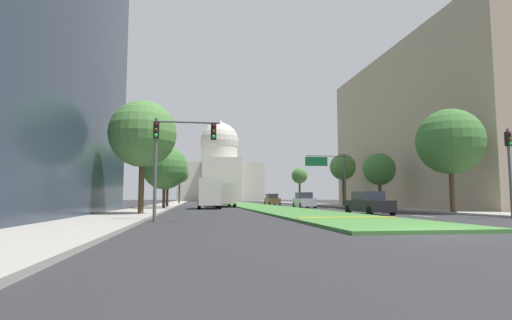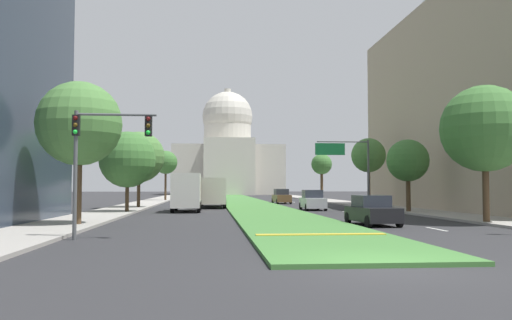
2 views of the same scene
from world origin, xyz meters
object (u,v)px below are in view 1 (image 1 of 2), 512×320
(sedan_lead_stopped, at_px, (369,204))
(sedan_distant, at_px, (272,200))
(capitol_building, at_px, (219,173))
(street_tree_right_distant, at_px, (299,176))
(street_tree_left_far, at_px, (168,167))
(traffic_light_near_left, at_px, (173,146))
(street_tree_left_near, at_px, (143,134))
(overhead_guide_sign, at_px, (331,170))
(street_tree_left_mid, at_px, (164,167))
(city_bus, at_px, (223,193))
(box_truck_delivery, at_px, (209,193))
(street_tree_left_distant, at_px, (180,174))
(street_tree_right_mid, at_px, (379,169))
(sedan_midblock, at_px, (304,201))
(street_tree_right_near, at_px, (450,142))
(street_tree_right_far, at_px, (343,167))
(traffic_light_near_right, at_px, (510,161))

(sedan_lead_stopped, relative_size, sedan_distant, 0.92)
(capitol_building, bearing_deg, street_tree_right_distant, -80.08)
(street_tree_left_far, height_order, street_tree_right_distant, street_tree_left_far)
(traffic_light_near_left, bearing_deg, sedan_lead_stopped, 26.68)
(traffic_light_near_left, height_order, street_tree_left_near, street_tree_left_near)
(traffic_light_near_left, distance_m, overhead_guide_sign, 31.50)
(street_tree_left_mid, distance_m, city_bus, 13.87)
(capitol_building, bearing_deg, box_truck_delivery, -93.91)
(street_tree_left_near, xyz_separation_m, street_tree_left_distant, (0.48, 48.71, 0.14))
(overhead_guide_sign, height_order, sedan_distant, overhead_guide_sign)
(street_tree_right_mid, bearing_deg, street_tree_left_near, -151.86)
(sedan_midblock, relative_size, sedan_distant, 0.92)
(capitol_building, bearing_deg, street_tree_left_near, -95.90)
(overhead_guide_sign, distance_m, street_tree_right_near, 19.57)
(street_tree_left_distant, relative_size, sedan_distant, 1.56)
(street_tree_right_near, distance_m, street_tree_right_distant, 46.18)
(street_tree_left_mid, relative_size, sedan_lead_stopped, 1.51)
(street_tree_left_distant, distance_m, sedan_distant, 20.45)
(traffic_light_near_left, bearing_deg, box_truck_delivery, 83.61)
(street_tree_left_far, relative_size, street_tree_right_far, 1.06)
(street_tree_left_near, height_order, street_tree_left_distant, street_tree_left_near)
(sedan_distant, bearing_deg, street_tree_right_distant, 54.08)
(street_tree_left_distant, bearing_deg, traffic_light_near_left, -87.99)
(street_tree_right_near, relative_size, sedan_distant, 1.67)
(street_tree_left_distant, bearing_deg, city_bus, -73.65)
(street_tree_left_mid, height_order, street_tree_left_far, street_tree_left_far)
(street_tree_left_mid, relative_size, street_tree_right_mid, 1.11)
(traffic_light_near_right, relative_size, street_tree_left_near, 0.67)
(street_tree_right_far, bearing_deg, street_tree_left_mid, -157.98)
(traffic_light_near_left, distance_m, street_tree_right_far, 36.40)
(street_tree_right_near, distance_m, sedan_distant, 37.08)
(street_tree_left_distant, bearing_deg, sedan_distant, -39.63)
(traffic_light_near_right, height_order, sedan_lead_stopped, traffic_light_near_right)
(traffic_light_near_right, bearing_deg, street_tree_right_far, 87.34)
(street_tree_right_distant, bearing_deg, street_tree_left_distant, 173.21)
(traffic_light_near_left, bearing_deg, city_bus, 81.71)
(street_tree_left_near, xyz_separation_m, street_tree_right_far, (22.91, 23.05, -0.22))
(overhead_guide_sign, bearing_deg, capitol_building, 95.13)
(street_tree_left_mid, xyz_separation_m, sedan_distant, (15.40, 22.08, -3.43))
(traffic_light_near_left, height_order, sedan_midblock, traffic_light_near_left)
(street_tree_left_mid, bearing_deg, street_tree_right_mid, -4.49)
(overhead_guide_sign, xyz_separation_m, street_tree_right_mid, (2.92, -7.03, -0.43))
(capitol_building, bearing_deg, traffic_light_near_left, -94.39)
(street_tree_right_near, bearing_deg, traffic_light_near_left, -161.15)
(traffic_light_near_left, xyz_separation_m, sedan_midblock, (13.76, 25.16, -2.95))
(overhead_guide_sign, bearing_deg, sedan_distant, 103.61)
(street_tree_left_far, xyz_separation_m, street_tree_right_distant, (22.95, 23.13, 0.29))
(street_tree_right_near, distance_m, box_truck_delivery, 24.14)
(street_tree_right_mid, bearing_deg, city_bus, 138.93)
(traffic_light_near_left, distance_m, sedan_lead_stopped, 15.36)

